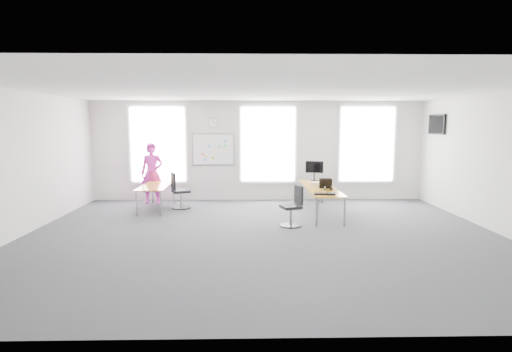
{
  "coord_description": "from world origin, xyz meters",
  "views": [
    {
      "loc": [
        -0.31,
        -8.06,
        2.31
      ],
      "look_at": [
        -0.12,
        1.2,
        1.1
      ],
      "focal_mm": 28.0,
      "sensor_mm": 36.0,
      "label": 1
    }
  ],
  "objects_px": {
    "desk_right": "(320,189)",
    "headphones": "(328,188)",
    "chair_right": "(293,208)",
    "chair_left": "(179,193)",
    "keyboard": "(324,194)",
    "monitor": "(314,169)",
    "person": "(152,173)",
    "desk_left": "(156,187)"
  },
  "relations": [
    {
      "from": "desk_right",
      "to": "headphones",
      "type": "bearing_deg",
      "value": -80.4
    },
    {
      "from": "chair_right",
      "to": "chair_left",
      "type": "relative_size",
      "value": 0.93
    },
    {
      "from": "desk_right",
      "to": "headphones",
      "type": "xyz_separation_m",
      "value": [
        0.09,
        -0.53,
        0.1
      ]
    },
    {
      "from": "keyboard",
      "to": "headphones",
      "type": "bearing_deg",
      "value": 75.05
    },
    {
      "from": "chair_left",
      "to": "monitor",
      "type": "height_order",
      "value": "monitor"
    },
    {
      "from": "keyboard",
      "to": "headphones",
      "type": "relative_size",
      "value": 2.5
    },
    {
      "from": "chair_right",
      "to": "keyboard",
      "type": "distance_m",
      "value": 0.82
    },
    {
      "from": "keyboard",
      "to": "monitor",
      "type": "distance_m",
      "value": 2.31
    },
    {
      "from": "chair_right",
      "to": "person",
      "type": "bearing_deg",
      "value": -143.11
    },
    {
      "from": "desk_right",
      "to": "desk_left",
      "type": "bearing_deg",
      "value": 172.29
    },
    {
      "from": "chair_left",
      "to": "monitor",
      "type": "bearing_deg",
      "value": -104.35
    },
    {
      "from": "person",
      "to": "keyboard",
      "type": "bearing_deg",
      "value": -30.6
    },
    {
      "from": "chair_left",
      "to": "keyboard",
      "type": "relative_size",
      "value": 1.98
    },
    {
      "from": "keyboard",
      "to": "monitor",
      "type": "relative_size",
      "value": 0.88
    },
    {
      "from": "chair_right",
      "to": "monitor",
      "type": "distance_m",
      "value": 2.7
    },
    {
      "from": "chair_right",
      "to": "person",
      "type": "distance_m",
      "value": 4.7
    },
    {
      "from": "chair_left",
      "to": "person",
      "type": "height_order",
      "value": "person"
    },
    {
      "from": "chair_right",
      "to": "chair_left",
      "type": "distance_m",
      "value": 3.52
    },
    {
      "from": "keyboard",
      "to": "headphones",
      "type": "distance_m",
      "value": 0.6
    },
    {
      "from": "headphones",
      "to": "monitor",
      "type": "xyz_separation_m",
      "value": [
        -0.05,
        1.72,
        0.29
      ]
    },
    {
      "from": "desk_right",
      "to": "desk_left",
      "type": "xyz_separation_m",
      "value": [
        -4.37,
        0.59,
        -0.03
      ]
    },
    {
      "from": "person",
      "to": "headphones",
      "type": "bearing_deg",
      "value": -24.03
    },
    {
      "from": "desk_left",
      "to": "chair_right",
      "type": "bearing_deg",
      "value": -28.03
    },
    {
      "from": "keyboard",
      "to": "headphones",
      "type": "height_order",
      "value": "headphones"
    },
    {
      "from": "desk_left",
      "to": "keyboard",
      "type": "distance_m",
      "value": 4.58
    },
    {
      "from": "chair_right",
      "to": "keyboard",
      "type": "height_order",
      "value": "chair_right"
    },
    {
      "from": "chair_right",
      "to": "headphones",
      "type": "bearing_deg",
      "value": 111.07
    },
    {
      "from": "desk_left",
      "to": "keyboard",
      "type": "bearing_deg",
      "value": -21.52
    },
    {
      "from": "chair_left",
      "to": "monitor",
      "type": "distance_m",
      "value": 3.89
    },
    {
      "from": "chair_left",
      "to": "headphones",
      "type": "distance_m",
      "value": 4.06
    },
    {
      "from": "desk_right",
      "to": "keyboard",
      "type": "relative_size",
      "value": 5.62
    },
    {
      "from": "person",
      "to": "headphones",
      "type": "height_order",
      "value": "person"
    },
    {
      "from": "desk_right",
      "to": "person",
      "type": "relative_size",
      "value": 1.59
    },
    {
      "from": "chair_left",
      "to": "chair_right",
      "type": "bearing_deg",
      "value": -145.87
    },
    {
      "from": "chair_right",
      "to": "person",
      "type": "xyz_separation_m",
      "value": [
        -3.81,
        2.7,
        0.48
      ]
    },
    {
      "from": "chair_left",
      "to": "keyboard",
      "type": "xyz_separation_m",
      "value": [
        3.67,
        -1.77,
        0.26
      ]
    },
    {
      "from": "headphones",
      "to": "chair_left",
      "type": "bearing_deg",
      "value": 160.28
    },
    {
      "from": "chair_left",
      "to": "headphones",
      "type": "height_order",
      "value": "chair_left"
    },
    {
      "from": "chair_right",
      "to": "keyboard",
      "type": "bearing_deg",
      "value": 86.69
    },
    {
      "from": "desk_left",
      "to": "person",
      "type": "height_order",
      "value": "person"
    },
    {
      "from": "headphones",
      "to": "monitor",
      "type": "distance_m",
      "value": 1.74
    },
    {
      "from": "person",
      "to": "headphones",
      "type": "distance_m",
      "value": 5.14
    }
  ]
}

